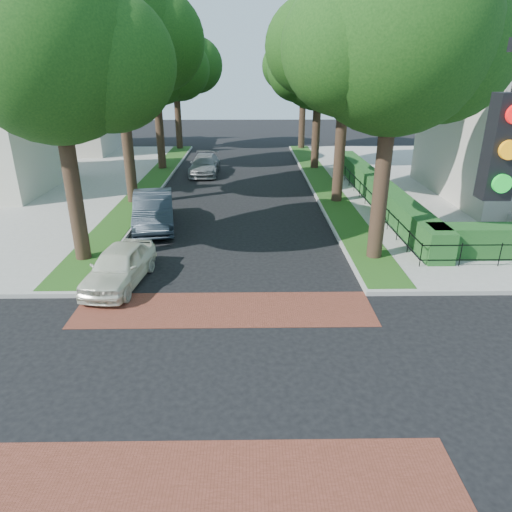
# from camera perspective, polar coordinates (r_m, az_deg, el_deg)

# --- Properties ---
(ground) EXTENTS (120.00, 120.00, 0.00)m
(ground) POSITION_cam_1_polar(r_m,az_deg,el_deg) (11.28, -4.76, -14.54)
(ground) COLOR black
(ground) RESTS_ON ground
(crosswalk_far) EXTENTS (9.00, 2.20, 0.01)m
(crosswalk_far) POSITION_cam_1_polar(r_m,az_deg,el_deg) (13.96, -3.94, -6.64)
(crosswalk_far) COLOR brown
(crosswalk_far) RESTS_ON ground
(crosswalk_near) EXTENTS (9.00, 2.20, 0.01)m
(crosswalk_near) POSITION_cam_1_polar(r_m,az_deg,el_deg) (8.93, -6.20, -26.90)
(crosswalk_near) COLOR brown
(crosswalk_near) RESTS_ON ground
(grass_strip_ne) EXTENTS (1.60, 29.80, 0.02)m
(grass_strip_ne) POSITION_cam_1_polar(r_m,az_deg,el_deg) (29.24, 8.38, 9.02)
(grass_strip_ne) COLOR #244A15
(grass_strip_ne) RESTS_ON sidewalk_ne
(grass_strip_nw) EXTENTS (1.60, 29.80, 0.02)m
(grass_strip_nw) POSITION_cam_1_polar(r_m,az_deg,el_deg) (29.52, -13.05, 8.81)
(grass_strip_nw) COLOR #244A15
(grass_strip_nw) RESTS_ON sidewalk_nw
(tree_right_near) EXTENTS (7.75, 6.67, 10.66)m
(tree_right_near) POSITION_cam_1_polar(r_m,az_deg,el_deg) (16.97, 17.28, 24.36)
(tree_right_near) COLOR black
(tree_right_near) RESTS_ON sidewalk_ne
(tree_right_mid) EXTENTS (8.25, 7.09, 11.22)m
(tree_right_mid) POSITION_cam_1_polar(r_m,az_deg,el_deg) (24.77, 11.49, 24.75)
(tree_right_mid) COLOR black
(tree_right_mid) RESTS_ON sidewalk_ne
(tree_right_far) EXTENTS (7.25, 6.23, 9.74)m
(tree_right_far) POSITION_cam_1_polar(r_m,az_deg,el_deg) (33.58, 8.02, 22.35)
(tree_right_far) COLOR black
(tree_right_far) RESTS_ON sidewalk_ne
(tree_right_back) EXTENTS (7.50, 6.45, 10.20)m
(tree_right_back) POSITION_cam_1_polar(r_m,az_deg,el_deg) (42.51, 6.16, 22.86)
(tree_right_back) COLOR black
(tree_right_back) RESTS_ON sidewalk_ne
(tree_left_near) EXTENTS (7.50, 6.45, 10.20)m
(tree_left_near) POSITION_cam_1_polar(r_m,az_deg,el_deg) (17.38, -23.50, 22.32)
(tree_left_near) COLOR black
(tree_left_near) RESTS_ON sidewalk_nw
(tree_left_mid) EXTENTS (8.00, 6.88, 11.48)m
(tree_left_mid) POSITION_cam_1_polar(r_m,az_deg,el_deg) (25.07, -16.70, 25.10)
(tree_left_mid) COLOR black
(tree_left_mid) RESTS_ON sidewalk_nw
(tree_left_far) EXTENTS (7.00, 6.02, 9.86)m
(tree_left_far) POSITION_cam_1_polar(r_m,az_deg,el_deg) (33.79, -12.33, 22.44)
(tree_left_far) COLOR black
(tree_left_far) RESTS_ON sidewalk_nw
(tree_left_back) EXTENTS (7.75, 6.66, 10.44)m
(tree_left_back) POSITION_cam_1_polar(r_m,az_deg,el_deg) (42.70, -9.94, 22.86)
(tree_left_back) COLOR black
(tree_left_back) RESTS_ON sidewalk_nw
(hedge_main_road) EXTENTS (1.00, 18.00, 1.20)m
(hedge_main_road) POSITION_cam_1_polar(r_m,az_deg,el_deg) (25.69, 14.97, 8.03)
(hedge_main_road) COLOR #18471D
(hedge_main_road) RESTS_ON sidewalk_ne
(fence_main_road) EXTENTS (0.06, 18.00, 0.90)m
(fence_main_road) POSITION_cam_1_polar(r_m,az_deg,el_deg) (25.53, 13.19, 7.76)
(fence_main_road) COLOR black
(fence_main_road) RESTS_ON sidewalk_ne
(house_left_far) EXTENTS (10.00, 9.00, 10.14)m
(house_left_far) POSITION_cam_1_polar(r_m,az_deg,el_deg) (44.14, -23.74, 18.31)
(house_left_far) COLOR beige
(house_left_far) RESTS_ON sidewalk_nw
(parked_car_front) EXTENTS (2.04, 4.05, 1.32)m
(parked_car_front) POSITION_cam_1_polar(r_m,az_deg,el_deg) (15.91, -16.73, -1.20)
(parked_car_front) COLOR silver
(parked_car_front) RESTS_ON ground
(parked_car_middle) EXTENTS (2.54, 5.14, 1.62)m
(parked_car_middle) POSITION_cam_1_polar(r_m,az_deg,el_deg) (21.38, -12.68, 5.61)
(parked_car_middle) COLOR #222A33
(parked_car_middle) RESTS_ON ground
(parked_car_rear) EXTENTS (1.94, 4.63, 1.33)m
(parked_car_rear) POSITION_cam_1_polar(r_m,az_deg,el_deg) (32.26, -6.42, 11.28)
(parked_car_rear) COLOR gray
(parked_car_rear) RESTS_ON ground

